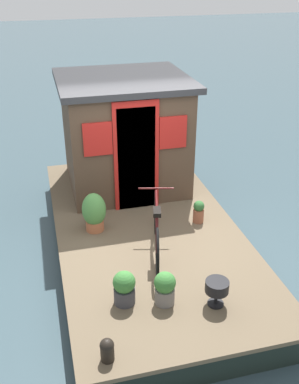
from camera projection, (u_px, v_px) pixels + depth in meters
name	position (u px, v px, depth m)	size (l,w,h in m)	color
ground_plane	(146.00, 251.00, 7.08)	(60.00, 60.00, 0.00)	#384C54
houseboat_deck	(146.00, 239.00, 6.98)	(5.29, 2.71, 0.46)	brown
houseboat_cabin	(125.00, 133.00, 7.73)	(2.00, 2.16, 1.93)	#4C3828
bicycle	(157.00, 229.00, 6.13)	(1.62, 0.57, 0.78)	black
potted_plant_geranium	(165.00, 288.00, 5.26)	(0.26, 0.26, 0.43)	slate
potted_plant_fern	(124.00, 288.00, 5.27)	(0.27, 0.27, 0.44)	#38383D
potted_plant_succulent	(199.00, 211.00, 6.91)	(0.17, 0.17, 0.36)	#935138
potted_plant_thyme	(94.00, 212.00, 6.65)	(0.36, 0.36, 0.61)	#B2603D
charcoal_grill	(217.00, 288.00, 5.22)	(0.28, 0.28, 0.34)	black
mooring_bollard	(107.00, 349.00, 4.54)	(0.15, 0.15, 0.27)	black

